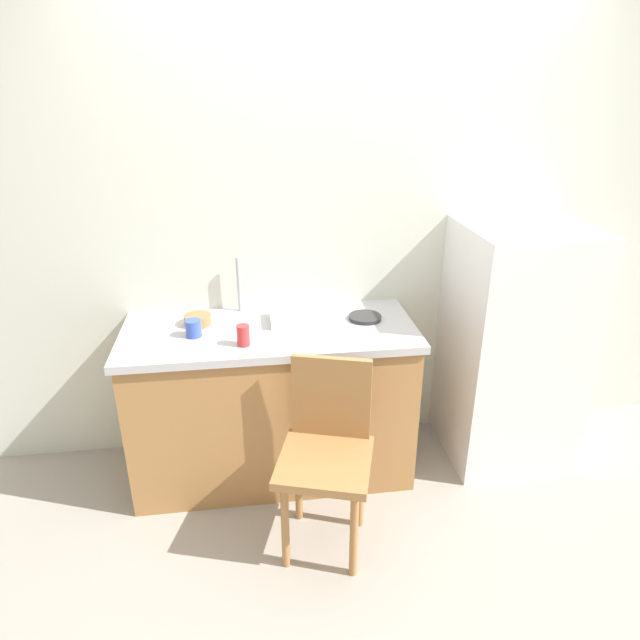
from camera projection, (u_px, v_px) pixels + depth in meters
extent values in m
plane|color=#9E998E|center=(375.00, 546.00, 2.62)|extent=(8.00, 8.00, 0.00)
cube|color=silver|center=(342.00, 235.00, 3.04)|extent=(4.80, 0.10, 2.46)
cube|color=#A87542|center=(272.00, 404.00, 3.00)|extent=(1.43, 0.60, 0.82)
cube|color=#B7B7BC|center=(270.00, 332.00, 2.82)|extent=(1.47, 0.64, 0.04)
cylinder|color=#B7B7BC|center=(239.00, 284.00, 2.96)|extent=(0.02, 0.02, 0.30)
cube|color=white|center=(512.00, 346.00, 3.06)|extent=(0.64, 0.61, 1.33)
cylinder|color=#A87542|center=(285.00, 526.00, 2.44)|extent=(0.04, 0.04, 0.45)
cylinder|color=#A87542|center=(354.00, 534.00, 2.39)|extent=(0.04, 0.04, 0.45)
cylinder|color=#A87542|center=(299.00, 481.00, 2.71)|extent=(0.04, 0.04, 0.45)
cylinder|color=#A87542|center=(361.00, 488.00, 2.66)|extent=(0.04, 0.04, 0.45)
cube|color=#A87542|center=(325.00, 462.00, 2.45)|extent=(0.50, 0.50, 0.04)
cube|color=#A87542|center=(331.00, 397.00, 2.53)|extent=(0.35, 0.14, 0.40)
cube|color=white|center=(297.00, 317.00, 2.88)|extent=(0.28, 0.20, 0.05)
cylinder|color=#C67042|center=(198.00, 320.00, 2.85)|extent=(0.14, 0.14, 0.05)
cylinder|color=#2D2D2D|center=(365.00, 317.00, 2.91)|extent=(0.17, 0.17, 0.02)
cylinder|color=red|center=(243.00, 335.00, 2.62)|extent=(0.06, 0.06, 0.10)
cylinder|color=blue|center=(193.00, 328.00, 2.71)|extent=(0.08, 0.08, 0.08)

